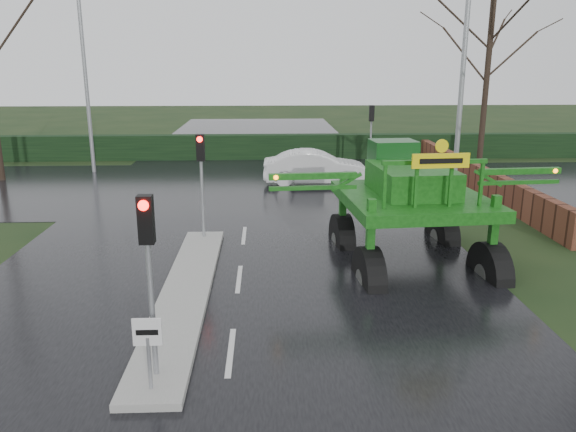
{
  "coord_description": "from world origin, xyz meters",
  "views": [
    {
      "loc": [
        0.74,
        -10.29,
        5.66
      ],
      "look_at": [
        1.3,
        3.18,
        2.0
      ],
      "focal_mm": 35.0,
      "sensor_mm": 36.0,
      "label": 1
    }
  ],
  "objects_px": {
    "keep_left_sign": "(148,342)",
    "street_light_left_far": "(90,57)",
    "traffic_signal_near": "(148,248)",
    "crop_sprayer": "(370,198)",
    "white_sedan": "(315,185)",
    "traffic_signal_mid": "(201,164)",
    "traffic_signal_far": "(371,123)",
    "street_light_right": "(456,55)"
  },
  "relations": [
    {
      "from": "street_light_right",
      "to": "crop_sprayer",
      "type": "relative_size",
      "value": 1.17
    },
    {
      "from": "street_light_left_far",
      "to": "crop_sprayer",
      "type": "xyz_separation_m",
      "value": [
        11.68,
        -16.03,
        -3.73
      ]
    },
    {
      "from": "keep_left_sign",
      "to": "traffic_signal_near",
      "type": "distance_m",
      "value": 1.61
    },
    {
      "from": "traffic_signal_mid",
      "to": "street_light_right",
      "type": "bearing_deg",
      "value": 25.4
    },
    {
      "from": "traffic_signal_near",
      "to": "white_sedan",
      "type": "bearing_deg",
      "value": 75.52
    },
    {
      "from": "keep_left_sign",
      "to": "white_sedan",
      "type": "distance_m",
      "value": 18.37
    },
    {
      "from": "traffic_signal_mid",
      "to": "street_light_left_far",
      "type": "xyz_separation_m",
      "value": [
        -6.89,
        12.51,
        3.4
      ]
    },
    {
      "from": "traffic_signal_mid",
      "to": "crop_sprayer",
      "type": "distance_m",
      "value": 5.95
    },
    {
      "from": "keep_left_sign",
      "to": "street_light_left_far",
      "type": "distance_m",
      "value": 23.11
    },
    {
      "from": "street_light_right",
      "to": "street_light_left_far",
      "type": "distance_m",
      "value": 18.24
    },
    {
      "from": "traffic_signal_far",
      "to": "street_light_right",
      "type": "relative_size",
      "value": 0.35
    },
    {
      "from": "traffic_signal_mid",
      "to": "traffic_signal_far",
      "type": "xyz_separation_m",
      "value": [
        7.8,
        12.52,
        0.0
      ]
    },
    {
      "from": "keep_left_sign",
      "to": "traffic_signal_far",
      "type": "height_order",
      "value": "traffic_signal_far"
    },
    {
      "from": "keep_left_sign",
      "to": "white_sedan",
      "type": "bearing_deg",
      "value": 75.9
    },
    {
      "from": "traffic_signal_near",
      "to": "white_sedan",
      "type": "xyz_separation_m",
      "value": [
        4.47,
        17.29,
        -2.59
      ]
    },
    {
      "from": "traffic_signal_far",
      "to": "traffic_signal_near",
      "type": "bearing_deg",
      "value": 69.64
    },
    {
      "from": "traffic_signal_near",
      "to": "traffic_signal_far",
      "type": "distance_m",
      "value": 22.42
    },
    {
      "from": "traffic_signal_near",
      "to": "street_light_left_far",
      "type": "relative_size",
      "value": 0.35
    },
    {
      "from": "traffic_signal_far",
      "to": "traffic_signal_mid",
      "type": "bearing_deg",
      "value": 58.07
    },
    {
      "from": "keep_left_sign",
      "to": "street_light_left_far",
      "type": "relative_size",
      "value": 0.14
    },
    {
      "from": "traffic_signal_far",
      "to": "crop_sprayer",
      "type": "relative_size",
      "value": 0.41
    },
    {
      "from": "street_light_right",
      "to": "white_sedan",
      "type": "height_order",
      "value": "street_light_right"
    },
    {
      "from": "traffic_signal_mid",
      "to": "white_sedan",
      "type": "relative_size",
      "value": 0.71
    },
    {
      "from": "traffic_signal_near",
      "to": "crop_sprayer",
      "type": "xyz_separation_m",
      "value": [
        4.78,
        4.97,
        -0.33
      ]
    },
    {
      "from": "crop_sprayer",
      "to": "traffic_signal_far",
      "type": "bearing_deg",
      "value": 74.8
    },
    {
      "from": "traffic_signal_far",
      "to": "keep_left_sign",
      "type": "bearing_deg",
      "value": 70.07
    },
    {
      "from": "traffic_signal_far",
      "to": "street_light_right",
      "type": "xyz_separation_m",
      "value": [
        1.69,
        -8.01,
        3.4
      ]
    },
    {
      "from": "keep_left_sign",
      "to": "street_light_left_far",
      "type": "bearing_deg",
      "value": 107.78
    },
    {
      "from": "crop_sprayer",
      "to": "keep_left_sign",
      "type": "bearing_deg",
      "value": -135.73
    },
    {
      "from": "traffic_signal_mid",
      "to": "traffic_signal_near",
      "type": "bearing_deg",
      "value": -90.0
    },
    {
      "from": "white_sedan",
      "to": "traffic_signal_far",
      "type": "bearing_deg",
      "value": -40.33
    },
    {
      "from": "traffic_signal_mid",
      "to": "street_light_right",
      "type": "distance_m",
      "value": 11.05
    },
    {
      "from": "keep_left_sign",
      "to": "white_sedan",
      "type": "xyz_separation_m",
      "value": [
        4.47,
        17.78,
        -1.06
      ]
    },
    {
      "from": "traffic_signal_mid",
      "to": "street_light_right",
      "type": "relative_size",
      "value": 0.35
    },
    {
      "from": "crop_sprayer",
      "to": "white_sedan",
      "type": "xyz_separation_m",
      "value": [
        -0.31,
        12.32,
        -2.26
      ]
    },
    {
      "from": "street_light_right",
      "to": "traffic_signal_far",
      "type": "bearing_deg",
      "value": 101.95
    },
    {
      "from": "traffic_signal_near",
      "to": "traffic_signal_mid",
      "type": "xyz_separation_m",
      "value": [
        0.0,
        8.5,
        0.0
      ]
    },
    {
      "from": "keep_left_sign",
      "to": "street_light_right",
      "type": "relative_size",
      "value": 0.14
    },
    {
      "from": "street_light_right",
      "to": "crop_sprayer",
      "type": "xyz_separation_m",
      "value": [
        -4.71,
        -8.03,
        -3.73
      ]
    },
    {
      "from": "traffic_signal_far",
      "to": "crop_sprayer",
      "type": "height_order",
      "value": "crop_sprayer"
    },
    {
      "from": "keep_left_sign",
      "to": "crop_sprayer",
      "type": "xyz_separation_m",
      "value": [
        4.78,
        5.47,
        1.2
      ]
    },
    {
      "from": "keep_left_sign",
      "to": "street_light_left_far",
      "type": "height_order",
      "value": "street_light_left_far"
    }
  ]
}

